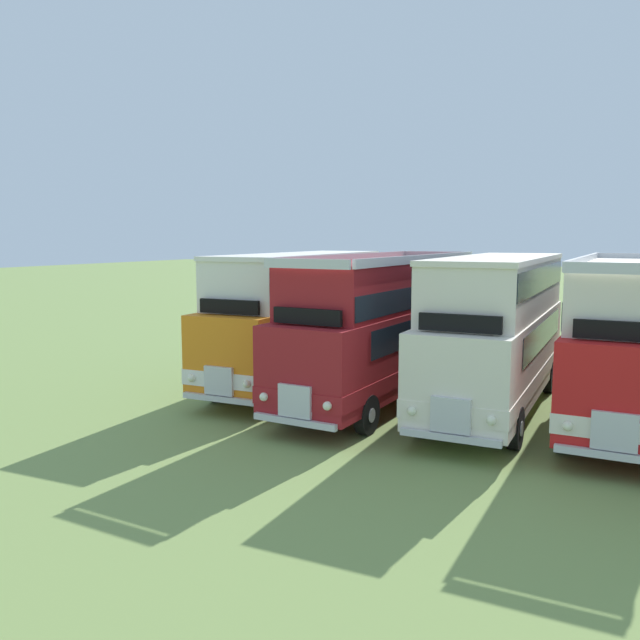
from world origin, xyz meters
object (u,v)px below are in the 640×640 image
object	(u,v)px
bus_second_in_row	(385,324)
bus_fourth_in_row	(628,337)
bus_third_in_row	(497,327)
bus_first_in_row	(300,313)

from	to	relation	value
bus_second_in_row	bus_fourth_in_row	distance (m)	6.84
bus_fourth_in_row	bus_second_in_row	bearing A→B (deg)	-174.56
bus_second_in_row	bus_third_in_row	xyz separation A→B (m)	(3.40, 0.17, 0.11)
bus_first_in_row	bus_fourth_in_row	xyz separation A→B (m)	(10.23, 0.04, -0.11)
bus_first_in_row	bus_fourth_in_row	world-z (taller)	bus_fourth_in_row
bus_second_in_row	bus_third_in_row	distance (m)	3.41
bus_third_in_row	bus_first_in_row	bearing A→B (deg)	176.38
bus_first_in_row	bus_second_in_row	size ratio (longest dim) A/B	0.94
bus_first_in_row	bus_third_in_row	xyz separation A→B (m)	(6.82, -0.43, 0.00)
bus_first_in_row	bus_third_in_row	world-z (taller)	same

